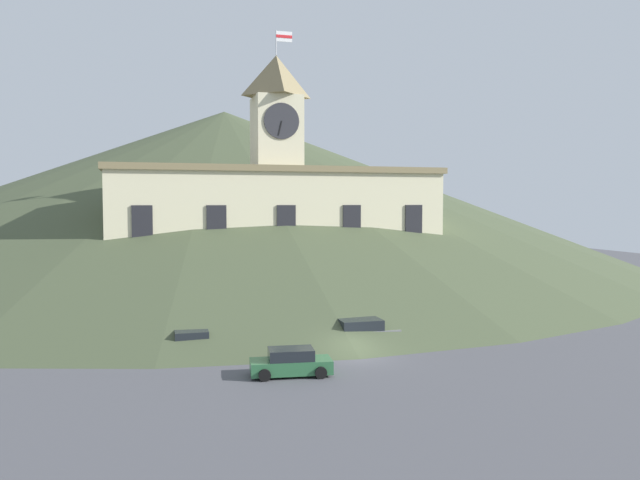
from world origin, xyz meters
The scene contains 13 objects.
ground_plane centered at (0.00, 0.00, 0.00)m, with size 160.00×160.00×0.00m, color #4C4C51.
civic_building centered at (0.00, 23.73, 7.46)m, with size 32.82×8.75×26.61m.
banner_fence centered at (0.00, 16.66, 1.38)m, with size 31.57×0.12×2.76m.
hillside_backdrop centered at (0.00, 62.85, 12.09)m, with size 126.93×126.93×24.17m, color #424C33.
street_lamp_right centered at (-11.47, 17.85, 3.54)m, with size 1.26×0.36×4.85m.
street_lamp_far_left centered at (0.51, 17.85, 3.76)m, with size 1.26×0.36×5.21m.
street_lamp_left centered at (10.72, 17.85, 3.79)m, with size 1.26×0.36×5.25m.
car_gray_pickup centered at (1.45, 3.30, 0.81)m, with size 5.33×2.42×1.75m.
car_silver_hatch centered at (-9.98, 3.88, 0.69)m, with size 3.95×2.10×1.50m.
car_white_taxi centered at (3.66, 13.46, 0.69)m, with size 4.64×2.45×1.50m.
car_green_wagon centered at (-4.97, -2.94, 0.72)m, with size 4.78×2.55×1.55m.
car_yellow_coupe centered at (6.85, 7.65, 0.63)m, with size 4.20×2.13×1.35m.
pedestrian centered at (-6.01, 14.28, 0.89)m, with size 0.45×0.45×1.64m.
Camera 1 is at (-13.07, -36.87, 9.79)m, focal length 35.00 mm.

